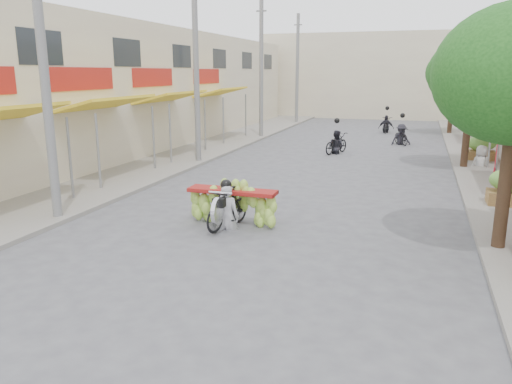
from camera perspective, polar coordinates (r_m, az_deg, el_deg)
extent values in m
plane|color=#58575D|center=(9.13, -6.86, -11.43)|extent=(120.00, 120.00, 0.00)
cube|color=gray|center=(25.12, -7.06, 4.81)|extent=(4.00, 60.00, 0.12)
cube|color=gray|center=(23.05, 26.39, 2.70)|extent=(4.00, 60.00, 0.12)
cube|color=beige|center=(26.54, -18.22, 11.09)|extent=(8.00, 40.00, 6.00)
cylinder|color=slate|center=(15.96, -20.48, 3.45)|extent=(0.08, 0.08, 2.55)
cube|color=yellow|center=(18.84, -16.78, 9.68)|extent=(1.77, 4.00, 0.53)
cylinder|color=slate|center=(17.06, -17.58, 4.28)|extent=(0.08, 0.08, 2.55)
cylinder|color=slate|center=(20.06, -11.63, 5.94)|extent=(0.08, 0.08, 2.55)
cube|color=#A21B15|center=(19.32, -19.15, 12.12)|extent=(0.10, 3.50, 0.80)
cube|color=yellow|center=(23.12, -9.65, 10.68)|extent=(1.77, 4.00, 0.53)
cylinder|color=slate|center=(21.28, -9.77, 6.44)|extent=(0.08, 0.08, 2.55)
cylinder|color=slate|center=(24.50, -5.84, 7.49)|extent=(0.08, 0.08, 2.55)
cube|color=#A21B15|center=(23.52, -11.69, 12.71)|extent=(0.10, 3.50, 0.80)
cube|color=yellow|center=(28.57, -3.99, 11.35)|extent=(1.77, 4.00, 0.53)
cylinder|color=slate|center=(26.70, -3.75, 8.02)|extent=(0.08, 0.08, 2.55)
cylinder|color=slate|center=(30.06, -1.18, 8.67)|extent=(0.08, 0.08, 2.55)
cube|color=#A21B15|center=(28.89, -5.68, 13.03)|extent=(0.10, 3.50, 0.80)
cube|color=#1E2328|center=(17.79, -23.44, 14.94)|extent=(0.08, 2.00, 1.10)
cube|color=#1E2328|center=(21.82, -14.54, 15.14)|extent=(0.08, 2.00, 1.10)
cube|color=#1E2328|center=(26.19, -8.50, 15.09)|extent=(0.08, 2.00, 1.10)
cube|color=#1E2328|center=(30.75, -4.22, 14.95)|extent=(0.08, 2.00, 1.10)
cube|color=#1E2328|center=(35.43, -1.07, 14.79)|extent=(0.08, 2.00, 1.10)
cube|color=#1E2328|center=(40.19, 1.34, 14.65)|extent=(0.08, 2.00, 1.10)
cylinder|color=slate|center=(19.74, 25.95, 4.73)|extent=(0.08, 0.08, 2.55)
cube|color=red|center=(23.77, 27.04, 9.48)|extent=(1.77, 4.20, 0.53)
cylinder|color=slate|center=(21.90, 25.22, 5.55)|extent=(0.08, 0.08, 2.55)
cylinder|color=slate|center=(25.65, 24.25, 6.64)|extent=(0.08, 0.08, 2.55)
cube|color=red|center=(29.71, 25.34, 10.19)|extent=(1.77, 4.20, 0.53)
cylinder|color=slate|center=(27.83, 23.81, 7.14)|extent=(0.08, 0.08, 2.55)
cylinder|color=slate|center=(31.60, 23.19, 7.83)|extent=(0.08, 0.08, 2.55)
cube|color=beige|center=(45.62, 13.92, 12.76)|extent=(20.00, 6.00, 7.00)
cylinder|color=slate|center=(13.79, -23.13, 13.17)|extent=(0.24, 0.24, 8.00)
cylinder|color=slate|center=(21.44, -6.86, 13.90)|extent=(0.24, 0.24, 8.00)
cylinder|color=slate|center=(29.85, 0.60, 13.87)|extent=(0.24, 0.24, 8.00)
cube|color=slate|center=(30.04, 0.62, 19.99)|extent=(0.60, 0.08, 0.08)
cylinder|color=slate|center=(38.53, 4.74, 13.76)|extent=(0.24, 0.24, 8.00)
cube|color=slate|center=(38.68, 4.84, 18.51)|extent=(0.60, 0.08, 0.08)
cylinder|color=#3A2719|center=(11.84, 26.63, 1.19)|extent=(0.28, 0.28, 3.20)
cylinder|color=#3A2719|center=(21.67, 22.97, 6.57)|extent=(0.28, 0.28, 3.20)
ellipsoid|color=#20591A|center=(21.56, 23.52, 12.37)|extent=(3.40, 3.40, 2.90)
cylinder|color=#3A2719|center=(33.60, 21.41, 8.83)|extent=(0.28, 0.28, 3.20)
ellipsoid|color=#20591A|center=(33.53, 21.74, 12.57)|extent=(3.40, 3.40, 2.90)
cube|color=brown|center=(16.08, 27.02, -0.41)|extent=(1.20, 0.80, 0.50)
ellipsoid|color=#65A23C|center=(15.96, 27.24, 1.61)|extent=(1.20, 0.88, 0.66)
cube|color=brown|center=(23.88, 24.25, 4.01)|extent=(1.20, 0.80, 0.50)
ellipsoid|color=#65A23C|center=(23.80, 24.38, 5.39)|extent=(1.20, 0.88, 0.66)
imported|color=black|center=(12.53, -3.26, -1.83)|extent=(0.93, 1.84, 1.04)
cylinder|color=silver|center=(11.92, -4.40, -2.16)|extent=(0.10, 0.66, 0.66)
cube|color=black|center=(11.96, -4.24, -1.21)|extent=(0.28, 0.22, 0.22)
cylinder|color=silver|center=(12.00, -4.07, -0.07)|extent=(0.60, 0.05, 0.05)
cube|color=maroon|center=(12.75, -2.72, 0.12)|extent=(2.31, 0.55, 0.10)
imported|color=#B3B3BB|center=(12.33, -3.39, 0.98)|extent=(0.62, 0.46, 1.72)
sphere|color=black|center=(12.14, -3.49, 4.78)|extent=(0.28, 0.28, 0.28)
imported|color=#B21728|center=(16.52, 26.21, 7.42)|extent=(2.33, 2.33, 1.73)
imported|color=silver|center=(22.18, 24.48, 4.88)|extent=(0.95, 0.77, 1.68)
imported|color=black|center=(24.40, 9.14, 5.50)|extent=(1.24, 1.86, 0.98)
imported|color=#232229|center=(24.32, 9.19, 6.98)|extent=(0.91, 0.74, 1.65)
sphere|color=black|center=(24.27, 9.23, 8.05)|extent=(0.26, 0.26, 0.26)
imported|color=black|center=(28.11, 16.25, 6.15)|extent=(1.13, 1.64, 0.94)
imported|color=#232229|center=(28.04, 16.34, 7.47)|extent=(1.19, 0.97, 1.65)
sphere|color=black|center=(28.00, 16.40, 8.39)|extent=(0.26, 0.26, 0.26)
imported|color=black|center=(33.55, 14.66, 7.38)|extent=(0.66, 1.71, 0.96)
imported|color=#232229|center=(33.49, 14.73, 8.48)|extent=(0.98, 0.56, 1.65)
sphere|color=black|center=(33.46, 14.77, 9.25)|extent=(0.26, 0.26, 0.26)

